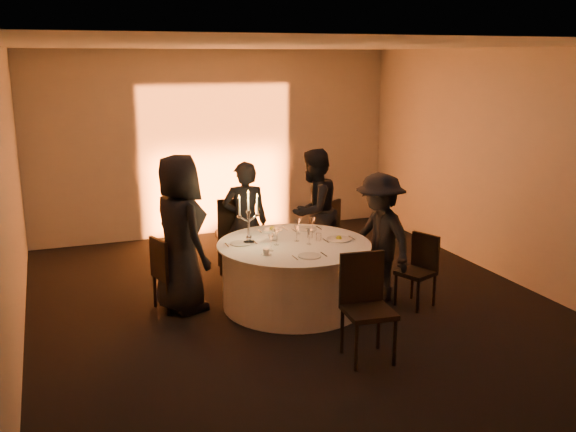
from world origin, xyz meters
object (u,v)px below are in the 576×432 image
object	(u,v)px
chair_back_left	(234,230)
coffee_cup	(266,252)
guest_left	(180,234)
candelabra	(249,225)
chair_front	(366,300)
guest_right	(379,238)
chair_back_right	(326,227)
chair_left	(167,270)
banquet_table	(294,274)
chair_right	(420,266)
guest_back_left	(245,222)
guest_back_right	(313,211)

from	to	relation	value
chair_back_left	coffee_cup	world-z (taller)	chair_back_left
guest_left	candelabra	world-z (taller)	guest_left
chair_front	guest_right	size ratio (longest dim) A/B	0.66
guest_left	candelabra	size ratio (longest dim) A/B	2.87
chair_back_right	guest_left	size ratio (longest dim) A/B	0.49
chair_left	banquet_table	bearing A→B (deg)	-123.11
chair_left	chair_right	bearing A→B (deg)	-125.03
chair_back_left	guest_left	bearing A→B (deg)	59.29
banquet_table	guest_back_left	distance (m)	1.14
guest_left	banquet_table	bearing A→B (deg)	-122.13
chair_right	coffee_cup	xyz separation A→B (m)	(-1.85, 0.20, 0.32)
chair_back_right	chair_front	size ratio (longest dim) A/B	0.86
chair_left	chair_front	world-z (taller)	chair_front
chair_front	chair_left	bearing A→B (deg)	135.80
candelabra	chair_back_left	bearing A→B (deg)	81.79
banquet_table	chair_back_left	world-z (taller)	chair_back_left
banquet_table	guest_back_left	bearing A→B (deg)	105.18
chair_right	guest_left	world-z (taller)	guest_left
coffee_cup	chair_back_left	bearing A→B (deg)	85.69
guest_left	guest_right	xyz separation A→B (m)	(2.28, -0.56, -0.13)
guest_back_left	chair_front	bearing A→B (deg)	115.22
guest_left	coffee_cup	distance (m)	1.06
guest_right	candelabra	size ratio (longest dim) A/B	2.45
banquet_table	guest_left	xyz separation A→B (m)	(-1.26, 0.36, 0.53)
banquet_table	guest_left	bearing A→B (deg)	163.94
coffee_cup	chair_left	bearing A→B (deg)	144.43
guest_left	chair_left	bearing A→B (deg)	60.61
guest_back_right	coffee_cup	size ratio (longest dim) A/B	15.38
guest_right	chair_back_right	bearing A→B (deg)	167.15
chair_back_right	candelabra	world-z (taller)	candelabra
guest_back_left	chair_back_left	bearing A→B (deg)	-69.26
chair_right	guest_back_right	xyz separation A→B (m)	(-0.68, 1.60, 0.37)
chair_right	coffee_cup	bearing A→B (deg)	-117.68
guest_left	guest_right	bearing A→B (deg)	-119.85
banquet_table	guest_back_right	bearing A→B (deg)	57.10
chair_left	candelabra	size ratio (longest dim) A/B	1.37
chair_back_left	candelabra	bearing A→B (deg)	93.05
guest_back_right	chair_left	bearing A→B (deg)	-14.61
chair_front	guest_left	xyz separation A→B (m)	(-1.43, 1.85, 0.33)
chair_back_left	chair_right	size ratio (longest dim) A/B	1.24
coffee_cup	candelabra	world-z (taller)	candelabra
banquet_table	candelabra	distance (m)	0.80
banquet_table	chair_back_left	bearing A→B (deg)	102.61
candelabra	chair_front	bearing A→B (deg)	-68.38
guest_back_left	candelabra	xyz separation A→B (m)	(-0.22, -0.84, 0.19)
banquet_table	chair_front	xyz separation A→B (m)	(0.17, -1.48, 0.20)
chair_right	chair_front	bearing A→B (deg)	-72.83
guest_left	guest_back_left	xyz separation A→B (m)	(0.98, 0.66, -0.12)
chair_back_right	chair_right	size ratio (longest dim) A/B	1.04
chair_front	candelabra	distance (m)	1.84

